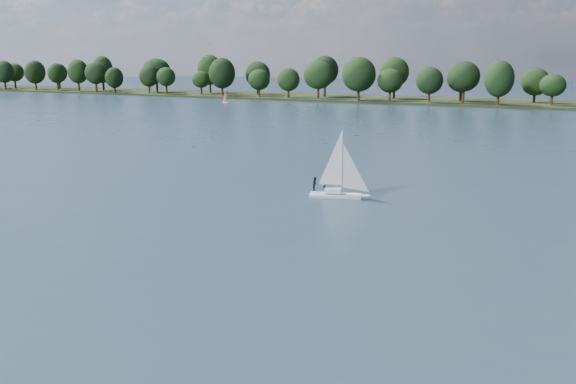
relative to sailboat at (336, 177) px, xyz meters
The scene contains 6 objects.
ground 49.03m from the sailboat, 82.70° to the left, with size 700.00×700.00×0.00m, color #233342.
far_shore 160.71m from the sailboat, 87.78° to the left, with size 660.00×40.00×1.50m, color black.
sailboat is the anchor object (origin of this frame).
dinghy_pink 154.98m from the sailboat, 127.77° to the left, with size 2.71×1.15×4.27m.
pontoon 211.10m from the sailboat, 137.24° to the left, with size 4.00×2.00×0.50m, color #545659.
treeline 156.69m from the sailboat, 92.31° to the left, with size 562.56×74.15×18.19m.
Camera 1 is at (21.07, -11.25, 14.76)m, focal length 40.00 mm.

